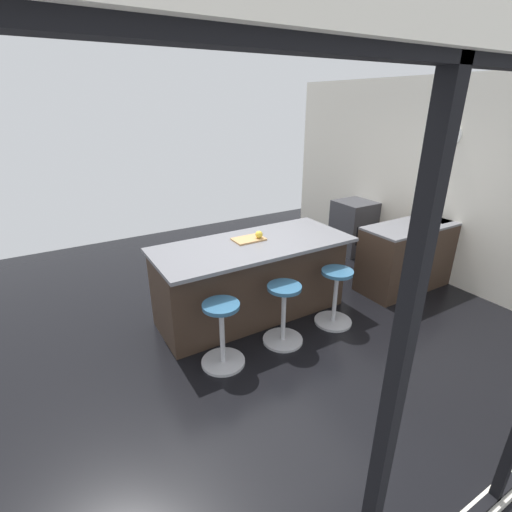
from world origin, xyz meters
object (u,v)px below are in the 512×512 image
object	(u,v)px
stool_near_camera	(222,336)
cutting_board	(249,239)
apple_yellow	(259,235)
stool_middle	(283,316)
oven_range	(353,227)
kitchen_island	(252,279)
stool_by_window	(335,299)

from	to	relation	value
stool_near_camera	cutting_board	bearing A→B (deg)	-134.50
cutting_board	apple_yellow	world-z (taller)	apple_yellow
stool_middle	cutting_board	distance (m)	0.98
stool_near_camera	stool_middle	bearing A→B (deg)	180.00
oven_range	stool_near_camera	size ratio (longest dim) A/B	1.30
kitchen_island	stool_by_window	bearing A→B (deg)	137.27
stool_by_window	cutting_board	distance (m)	1.22
stool_middle	stool_near_camera	size ratio (longest dim) A/B	1.00
stool_middle	stool_near_camera	distance (m)	0.73
oven_range	apple_yellow	world-z (taller)	apple_yellow
stool_near_camera	cutting_board	distance (m)	1.22
oven_range	stool_middle	world-z (taller)	oven_range
kitchen_island	cutting_board	size ratio (longest dim) A/B	6.39
stool_middle	apple_yellow	bearing A→B (deg)	-98.96
stool_by_window	apple_yellow	world-z (taller)	apple_yellow
kitchen_island	stool_by_window	world-z (taller)	kitchen_island
stool_by_window	apple_yellow	distance (m)	1.16
stool_near_camera	cutting_board	world-z (taller)	cutting_board
stool_middle	cutting_board	xyz separation A→B (m)	(0.00, -0.74, 0.64)
stool_by_window	cutting_board	bearing A→B (deg)	-45.39
cutting_board	apple_yellow	size ratio (longest dim) A/B	4.17
kitchen_island	stool_near_camera	size ratio (longest dim) A/B	3.36
kitchen_island	stool_near_camera	distance (m)	1.00
kitchen_island	cutting_board	world-z (taller)	cutting_board
apple_yellow	stool_by_window	bearing A→B (deg)	131.95
oven_range	stool_middle	size ratio (longest dim) A/B	1.30
oven_range	stool_near_camera	world-z (taller)	oven_range
oven_range	stool_middle	distance (m)	3.02
cutting_board	stool_near_camera	bearing A→B (deg)	45.50
cutting_board	stool_middle	bearing A→B (deg)	90.11
stool_near_camera	apple_yellow	world-z (taller)	apple_yellow
kitchen_island	stool_by_window	size ratio (longest dim) A/B	3.36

